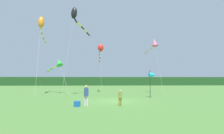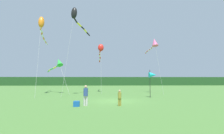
% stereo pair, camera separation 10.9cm
% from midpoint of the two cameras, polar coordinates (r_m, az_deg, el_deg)
% --- Properties ---
extents(ground_plane, '(120.00, 120.00, 0.00)m').
position_cam_midpoint_polar(ground_plane, '(16.57, 1.08, -11.75)').
color(ground_plane, '#477533').
extents(distant_treeline, '(108.00, 3.54, 3.11)m').
position_cam_midpoint_polar(distant_treeline, '(61.41, -1.47, -4.97)').
color(distant_treeline, '#234C23').
rests_on(distant_treeline, ground).
extents(person_adult, '(0.36, 0.36, 1.65)m').
position_cam_midpoint_polar(person_adult, '(13.63, -8.94, -9.37)').
color(person_adult, silver).
rests_on(person_adult, ground).
extents(person_child, '(0.28, 0.28, 1.29)m').
position_cam_midpoint_polar(person_child, '(13.43, 2.91, -10.37)').
color(person_child, olive).
rests_on(person_child, ground).
extents(cooler_box, '(0.47, 0.41, 0.43)m').
position_cam_midpoint_polar(cooler_box, '(13.47, -12.00, -12.43)').
color(cooler_box, '#1959B2').
rests_on(cooler_box, ground).
extents(banner_flag_pole, '(0.90, 0.70, 3.27)m').
position_cam_midpoint_polar(banner_flag_pole, '(20.12, 14.14, -2.76)').
color(banner_flag_pole, black).
rests_on(banner_flag_pole, ground).
extents(kite_red, '(1.02, 7.77, 8.13)m').
position_cam_midpoint_polar(kite_red, '(28.08, -3.88, 6.04)').
color(kite_red, '#B2B2B2').
rests_on(kite_red, ground).
extents(kite_rainbow, '(1.51, 5.04, 8.79)m').
position_cam_midpoint_polar(kite_rainbow, '(27.24, 14.59, 8.11)').
color(kite_rainbow, '#B2B2B2').
rests_on(kite_rainbow, ground).
extents(kite_orange, '(2.18, 9.35, 11.24)m').
position_cam_midpoint_polar(kite_orange, '(26.52, -23.19, 13.33)').
color(kite_orange, '#B2B2B2').
rests_on(kite_orange, ground).
extents(kite_black, '(2.73, 6.67, 11.95)m').
position_cam_midpoint_polar(kite_black, '(24.03, -12.43, 16.99)').
color(kite_black, '#B2B2B2').
rests_on(kite_black, ground).
extents(kite_green, '(5.41, 6.62, 5.66)m').
position_cam_midpoint_polar(kite_green, '(27.28, -18.19, 1.26)').
color(kite_green, '#B2B2B2').
rests_on(kite_green, ground).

